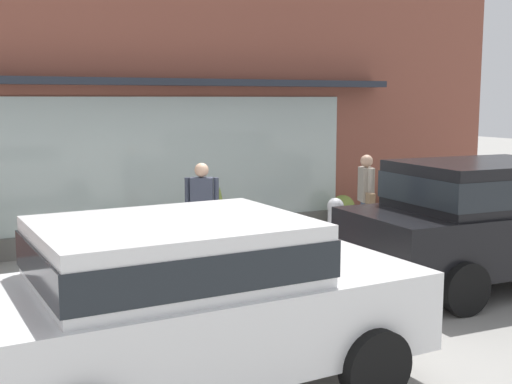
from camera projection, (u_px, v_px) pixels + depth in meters
name	position (u px, v px, depth m)	size (l,w,h in m)	color
ground_plane	(267.00, 281.00, 9.54)	(60.00, 60.00, 0.00)	gray
curb_strip	(274.00, 280.00, 9.36)	(14.00, 0.24, 0.12)	#B2B2AD
storefront	(185.00, 97.00, 11.99)	(14.00, 0.81, 5.36)	brown
fire_hydrant	(335.00, 225.00, 11.27)	(0.44, 0.41, 0.93)	#B2B2B7
pedestrian_with_handbag	(366.00, 193.00, 11.64)	(0.35, 0.67, 1.62)	#475675
pedestrian_passerby	(202.00, 207.00, 10.14)	(0.47, 0.33, 1.63)	#8E333D
parked_car_white	(187.00, 295.00, 5.77)	(4.11, 2.17, 1.57)	white
parked_car_black	(490.00, 216.00, 9.21)	(4.27, 2.17, 1.74)	black
potted_plant_trailing_edge	(220.00, 217.00, 11.85)	(0.36, 0.36, 1.05)	#4C4C51
potted_plant_window_right	(343.00, 211.00, 13.09)	(0.47, 0.47, 0.71)	#B7B2A3
potted_plant_near_hydrant	(131.00, 233.00, 10.95)	(0.35, 0.35, 0.69)	#B7B2A3
potted_plant_low_front	(390.00, 205.00, 13.75)	(0.38, 0.38, 0.69)	#33473D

